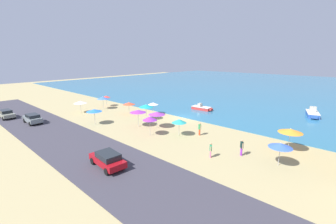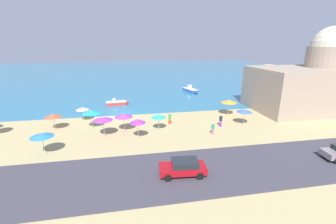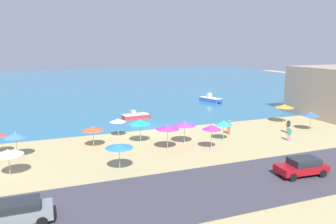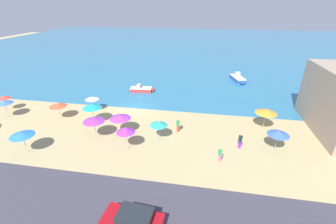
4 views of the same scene
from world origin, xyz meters
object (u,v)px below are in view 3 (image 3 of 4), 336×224
parked_car_2 (302,166)px  beach_umbrella_1 (119,146)px  bather_2 (288,125)px  beach_umbrella_10 (8,152)px  bather_1 (229,126)px  beach_umbrella_4 (118,120)px  beach_umbrella_3 (311,114)px  skiff_offshore (136,116)px  beach_umbrella_0 (284,106)px  beach_umbrella_11 (224,123)px  beach_umbrella_2 (212,127)px  beach_umbrella_6 (16,135)px  beach_umbrella_8 (140,122)px  beach_umbrella_7 (168,127)px  skiff_nearshore (211,99)px  parked_car_1 (17,212)px  beach_umbrella_9 (184,124)px  bather_0 (289,133)px  beach_umbrella_5 (93,129)px

parked_car_2 → beach_umbrella_1: bearing=154.4°
bather_2 → beach_umbrella_1: bearing=-168.3°
beach_umbrella_10 → bather_1: size_ratio=1.37×
beach_umbrella_4 → beach_umbrella_1: bearing=-102.1°
beach_umbrella_3 → bather_2: size_ratio=1.32×
bather_1 → skiff_offshore: bather_1 is taller
beach_umbrella_0 → beach_umbrella_11: size_ratio=1.13×
skiff_offshore → bather_2: bearing=-44.4°
beach_umbrella_4 → bather_1: (12.43, -3.54, -0.99)m
beach_umbrella_2 → beach_umbrella_6: 18.56m
beach_umbrella_6 → beach_umbrella_8: beach_umbrella_8 is taller
beach_umbrella_4 → bather_2: size_ratio=1.25×
beach_umbrella_10 → bather_1: bearing=11.3°
bather_1 → skiff_offshore: (-7.94, 12.21, -0.55)m
beach_umbrella_7 → beach_umbrella_8: bearing=119.7°
beach_umbrella_2 → skiff_nearshore: size_ratio=0.54×
beach_umbrella_1 → beach_umbrella_11: size_ratio=1.05×
beach_umbrella_1 → beach_umbrella_7: beach_umbrella_7 is taller
beach_umbrella_7 → bather_1: bearing=18.3°
beach_umbrella_0 → parked_car_1: beach_umbrella_0 is taller
beach_umbrella_7 → beach_umbrella_9: beach_umbrella_7 is taller
beach_umbrella_1 → skiff_offshore: beach_umbrella_1 is taller
beach_umbrella_0 → bather_0: (-5.40, -7.23, -1.42)m
beach_umbrella_10 → beach_umbrella_11: bearing=7.2°
beach_umbrella_5 → beach_umbrella_11: (13.77, -2.61, 0.01)m
skiff_nearshore → bather_1: bearing=-113.2°
beach_umbrella_5 → bather_2: size_ratio=1.27×
beach_umbrella_5 → parked_car_1: bearing=-115.2°
beach_umbrella_2 → beach_umbrella_10: bearing=-179.5°
bather_1 → parked_car_2: bather_1 is taller
beach_umbrella_9 → beach_umbrella_4: bearing=140.0°
beach_umbrella_3 → bather_2: beach_umbrella_3 is taller
beach_umbrella_6 → skiff_offshore: 19.40m
beach_umbrella_9 → parked_car_2: 12.74m
beach_umbrella_1 → beach_umbrella_2: 10.14m
beach_umbrella_10 → beach_umbrella_11: (21.21, 2.67, 0.00)m
parked_car_2 → bather_0: bearing=54.2°
beach_umbrella_7 → parked_car_2: size_ratio=0.62×
beach_umbrella_0 → beach_umbrella_8: bearing=-174.3°
beach_umbrella_11 → parked_car_1: bearing=-151.4°
beach_umbrella_10 → skiff_nearshore: (32.08, 25.60, -1.48)m
beach_umbrella_0 → beach_umbrella_9: size_ratio=1.07×
beach_umbrella_0 → beach_umbrella_7: bearing=-164.2°
beach_umbrella_2 → bather_2: beach_umbrella_2 is taller
beach_umbrella_0 → beach_umbrella_4: beach_umbrella_0 is taller
beach_umbrella_4 → beach_umbrella_7: (3.55, -6.48, 0.37)m
beach_umbrella_3 → parked_car_1: beach_umbrella_3 is taller
beach_umbrella_6 → beach_umbrella_7: bearing=-11.4°
parked_car_1 → beach_umbrella_2: bearing=26.2°
beach_umbrella_5 → parked_car_1: (-6.41, -13.62, -1.15)m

